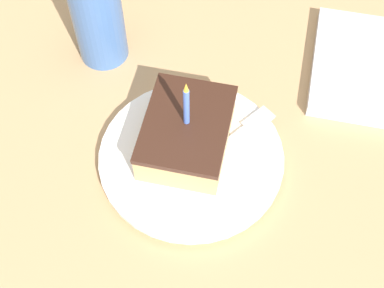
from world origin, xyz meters
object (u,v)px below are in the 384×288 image
at_px(cake_slice, 187,131).
at_px(fork, 234,138).
at_px(plate, 192,158).
at_px(bottle, 96,11).

relative_size(cake_slice, fork, 1.01).
bearing_deg(plate, bottle, -43.19).
bearing_deg(fork, bottle, -29.67).
distance_m(cake_slice, fork, 0.07).
height_order(plate, bottle, bottle).
xyz_separation_m(cake_slice, fork, (-0.06, -0.02, -0.02)).
xyz_separation_m(plate, cake_slice, (0.01, -0.02, 0.04)).
bearing_deg(cake_slice, plate, 119.38).
bearing_deg(plate, fork, -145.15).
height_order(plate, fork, fork).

